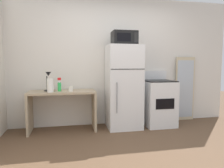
{
  "coord_description": "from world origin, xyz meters",
  "views": [
    {
      "loc": [
        -0.97,
        -2.52,
        1.24
      ],
      "look_at": [
        -0.22,
        1.1,
        0.89
      ],
      "focal_mm": 32.97,
      "sensor_mm": 36.0,
      "label": 1
    }
  ],
  "objects_px": {
    "desk_lamp": "(48,78)",
    "paper_towel_roll": "(50,85)",
    "microwave": "(124,38)",
    "leaning_mirror": "(185,89)",
    "oven_range": "(158,102)",
    "spray_bottle": "(59,86)",
    "refrigerator": "(124,87)",
    "desk": "(63,103)",
    "coffee_mug": "(71,89)"
  },
  "relations": [
    {
      "from": "coffee_mug",
      "to": "spray_bottle",
      "type": "bearing_deg",
      "value": 166.97
    },
    {
      "from": "coffee_mug",
      "to": "paper_towel_roll",
      "type": "bearing_deg",
      "value": -173.0
    },
    {
      "from": "leaning_mirror",
      "to": "oven_range",
      "type": "bearing_deg",
      "value": -160.96
    },
    {
      "from": "paper_towel_roll",
      "to": "refrigerator",
      "type": "xyz_separation_m",
      "value": [
        1.37,
        0.11,
        -0.07
      ]
    },
    {
      "from": "desk_lamp",
      "to": "oven_range",
      "type": "distance_m",
      "value": 2.21
    },
    {
      "from": "desk_lamp",
      "to": "paper_towel_roll",
      "type": "distance_m",
      "value": 0.2
    },
    {
      "from": "desk",
      "to": "oven_range",
      "type": "relative_size",
      "value": 1.11
    },
    {
      "from": "coffee_mug",
      "to": "paper_towel_roll",
      "type": "relative_size",
      "value": 0.4
    },
    {
      "from": "desk_lamp",
      "to": "microwave",
      "type": "bearing_deg",
      "value": -2.7
    },
    {
      "from": "refrigerator",
      "to": "microwave",
      "type": "xyz_separation_m",
      "value": [
        0.0,
        -0.02,
        0.93
      ]
    },
    {
      "from": "oven_range",
      "to": "leaning_mirror",
      "type": "height_order",
      "value": "leaning_mirror"
    },
    {
      "from": "coffee_mug",
      "to": "microwave",
      "type": "relative_size",
      "value": 0.21
    },
    {
      "from": "desk_lamp",
      "to": "oven_range",
      "type": "xyz_separation_m",
      "value": [
        2.15,
        -0.05,
        -0.52
      ]
    },
    {
      "from": "desk_lamp",
      "to": "paper_towel_roll",
      "type": "height_order",
      "value": "desk_lamp"
    },
    {
      "from": "coffee_mug",
      "to": "leaning_mirror",
      "type": "xyz_separation_m",
      "value": [
        2.49,
        0.32,
        -0.1
      ]
    },
    {
      "from": "spray_bottle",
      "to": "oven_range",
      "type": "height_order",
      "value": "oven_range"
    },
    {
      "from": "desk_lamp",
      "to": "spray_bottle",
      "type": "bearing_deg",
      "value": -17.02
    },
    {
      "from": "desk",
      "to": "microwave",
      "type": "height_order",
      "value": "microwave"
    },
    {
      "from": "desk",
      "to": "leaning_mirror",
      "type": "distance_m",
      "value": 2.65
    },
    {
      "from": "oven_range",
      "to": "paper_towel_roll",
      "type": "bearing_deg",
      "value": -177.18
    },
    {
      "from": "microwave",
      "to": "leaning_mirror",
      "type": "bearing_deg",
      "value": 10.56
    },
    {
      "from": "desk_lamp",
      "to": "leaning_mirror",
      "type": "distance_m",
      "value": 2.91
    },
    {
      "from": "desk",
      "to": "microwave",
      "type": "distance_m",
      "value": 1.68
    },
    {
      "from": "desk",
      "to": "spray_bottle",
      "type": "height_order",
      "value": "spray_bottle"
    },
    {
      "from": "coffee_mug",
      "to": "refrigerator",
      "type": "relative_size",
      "value": 0.06
    },
    {
      "from": "microwave",
      "to": "desk_lamp",
      "type": "bearing_deg",
      "value": 177.3
    },
    {
      "from": "leaning_mirror",
      "to": "coffee_mug",
      "type": "bearing_deg",
      "value": -172.77
    },
    {
      "from": "desk",
      "to": "spray_bottle",
      "type": "bearing_deg",
      "value": -134.02
    },
    {
      "from": "spray_bottle",
      "to": "desk",
      "type": "bearing_deg",
      "value": 45.98
    },
    {
      "from": "spray_bottle",
      "to": "leaning_mirror",
      "type": "relative_size",
      "value": 0.18
    },
    {
      "from": "paper_towel_roll",
      "to": "refrigerator",
      "type": "height_order",
      "value": "refrigerator"
    },
    {
      "from": "paper_towel_roll",
      "to": "desk_lamp",
      "type": "bearing_deg",
      "value": 107.85
    },
    {
      "from": "spray_bottle",
      "to": "leaning_mirror",
      "type": "bearing_deg",
      "value": 5.73
    },
    {
      "from": "refrigerator",
      "to": "spray_bottle",
      "type": "bearing_deg",
      "value": -179.23
    },
    {
      "from": "paper_towel_roll",
      "to": "oven_range",
      "type": "height_order",
      "value": "oven_range"
    },
    {
      "from": "desk",
      "to": "oven_range",
      "type": "xyz_separation_m",
      "value": [
        1.9,
        -0.03,
        -0.06
      ]
    },
    {
      "from": "refrigerator",
      "to": "desk_lamp",
      "type": "bearing_deg",
      "value": 178.16
    },
    {
      "from": "paper_towel_roll",
      "to": "oven_range",
      "type": "distance_m",
      "value": 2.14
    },
    {
      "from": "leaning_mirror",
      "to": "refrigerator",
      "type": "bearing_deg",
      "value": -170.24
    },
    {
      "from": "desk",
      "to": "coffee_mug",
      "type": "xyz_separation_m",
      "value": [
        0.15,
        -0.09,
        0.27
      ]
    },
    {
      "from": "microwave",
      "to": "refrigerator",
      "type": "bearing_deg",
      "value": 90.33
    },
    {
      "from": "desk",
      "to": "paper_towel_roll",
      "type": "distance_m",
      "value": 0.42
    },
    {
      "from": "desk",
      "to": "microwave",
      "type": "xyz_separation_m",
      "value": [
        1.17,
        -0.05,
        1.21
      ]
    },
    {
      "from": "desk_lamp",
      "to": "coffee_mug",
      "type": "xyz_separation_m",
      "value": [
        0.4,
        -0.11,
        -0.19
      ]
    },
    {
      "from": "desk",
      "to": "leaning_mirror",
      "type": "xyz_separation_m",
      "value": [
        2.64,
        0.22,
        0.17
      ]
    },
    {
      "from": "desk",
      "to": "desk_lamp",
      "type": "bearing_deg",
      "value": 176.84
    },
    {
      "from": "microwave",
      "to": "leaning_mirror",
      "type": "relative_size",
      "value": 0.33
    },
    {
      "from": "spray_bottle",
      "to": "paper_towel_roll",
      "type": "relative_size",
      "value": 1.04
    },
    {
      "from": "desk_lamp",
      "to": "paper_towel_roll",
      "type": "relative_size",
      "value": 1.47
    },
    {
      "from": "desk_lamp",
      "to": "spray_bottle",
      "type": "relative_size",
      "value": 1.42
    }
  ]
}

